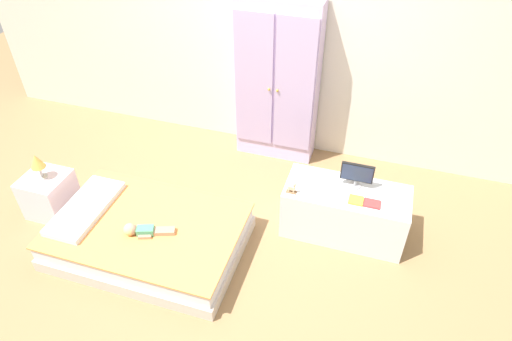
{
  "coord_description": "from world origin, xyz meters",
  "views": [
    {
      "loc": [
        1.04,
        -2.31,
        2.82
      ],
      "look_at": [
        0.2,
        0.34,
        0.56
      ],
      "focal_mm": 31.38,
      "sensor_mm": 36.0,
      "label": 1
    }
  ],
  "objects_px": {
    "nightstand": "(49,194)",
    "doll": "(140,230)",
    "rocking_horse_toy": "(292,188)",
    "tv_stand": "(344,212)",
    "book_red": "(372,204)",
    "bed": "(149,236)",
    "book_yellow": "(356,200)",
    "tv_monitor": "(357,174)",
    "wardrobe": "(278,82)",
    "table_lamp": "(37,162)"
  },
  "relations": [
    {
      "from": "nightstand",
      "to": "wardrobe",
      "type": "distance_m",
      "value": 2.3
    },
    {
      "from": "rocking_horse_toy",
      "to": "tv_stand",
      "type": "bearing_deg",
      "value": 19.85
    },
    {
      "from": "nightstand",
      "to": "rocking_horse_toy",
      "type": "distance_m",
      "value": 2.14
    },
    {
      "from": "bed",
      "to": "wardrobe",
      "type": "xyz_separation_m",
      "value": [
        0.62,
        1.6,
        0.68
      ]
    },
    {
      "from": "tv_monitor",
      "to": "book_red",
      "type": "bearing_deg",
      "value": -48.34
    },
    {
      "from": "bed",
      "to": "book_yellow",
      "type": "bearing_deg",
      "value": 19.64
    },
    {
      "from": "table_lamp",
      "to": "book_yellow",
      "type": "distance_m",
      "value": 2.61
    },
    {
      "from": "nightstand",
      "to": "table_lamp",
      "type": "distance_m",
      "value": 0.36
    },
    {
      "from": "table_lamp",
      "to": "wardrobe",
      "type": "relative_size",
      "value": 0.15
    },
    {
      "from": "wardrobe",
      "to": "book_red",
      "type": "height_order",
      "value": "wardrobe"
    },
    {
      "from": "rocking_horse_toy",
      "to": "book_red",
      "type": "distance_m",
      "value": 0.62
    },
    {
      "from": "nightstand",
      "to": "tv_monitor",
      "type": "height_order",
      "value": "tv_monitor"
    },
    {
      "from": "bed",
      "to": "nightstand",
      "type": "distance_m",
      "value": 1.04
    },
    {
      "from": "bed",
      "to": "tv_monitor",
      "type": "bearing_deg",
      "value": 25.63
    },
    {
      "from": "doll",
      "to": "wardrobe",
      "type": "height_order",
      "value": "wardrobe"
    },
    {
      "from": "bed",
      "to": "table_lamp",
      "type": "height_order",
      "value": "table_lamp"
    },
    {
      "from": "book_red",
      "to": "doll",
      "type": "bearing_deg",
      "value": -158.66
    },
    {
      "from": "bed",
      "to": "tv_stand",
      "type": "bearing_deg",
      "value": 23.87
    },
    {
      "from": "nightstand",
      "to": "doll",
      "type": "bearing_deg",
      "value": -12.54
    },
    {
      "from": "doll",
      "to": "table_lamp",
      "type": "xyz_separation_m",
      "value": [
        -1.03,
        0.23,
        0.25
      ]
    },
    {
      "from": "wardrobe",
      "to": "rocking_horse_toy",
      "type": "relative_size",
      "value": 15.76
    },
    {
      "from": "wardrobe",
      "to": "tv_monitor",
      "type": "bearing_deg",
      "value": -44.27
    },
    {
      "from": "bed",
      "to": "book_yellow",
      "type": "distance_m",
      "value": 1.68
    },
    {
      "from": "doll",
      "to": "book_yellow",
      "type": "xyz_separation_m",
      "value": [
        1.55,
        0.65,
        0.17
      ]
    },
    {
      "from": "doll",
      "to": "bed",
      "type": "bearing_deg",
      "value": 91.67
    },
    {
      "from": "nightstand",
      "to": "tv_stand",
      "type": "relative_size",
      "value": 0.39
    },
    {
      "from": "bed",
      "to": "doll",
      "type": "relative_size",
      "value": 3.91
    },
    {
      "from": "doll",
      "to": "nightstand",
      "type": "height_order",
      "value": "nightstand"
    },
    {
      "from": "wardrobe",
      "to": "book_yellow",
      "type": "height_order",
      "value": "wardrobe"
    },
    {
      "from": "wardrobe",
      "to": "table_lamp",
      "type": "bearing_deg",
      "value": -138.3
    },
    {
      "from": "tv_stand",
      "to": "tv_monitor",
      "type": "relative_size",
      "value": 3.85
    },
    {
      "from": "nightstand",
      "to": "tv_stand",
      "type": "height_order",
      "value": "tv_stand"
    },
    {
      "from": "wardrobe",
      "to": "tv_monitor",
      "type": "xyz_separation_m",
      "value": [
        0.9,
        -0.87,
        -0.22
      ]
    },
    {
      "from": "book_red",
      "to": "tv_stand",
      "type": "bearing_deg",
      "value": 153.38
    },
    {
      "from": "wardrobe",
      "to": "book_red",
      "type": "relative_size",
      "value": 12.71
    },
    {
      "from": "rocking_horse_toy",
      "to": "tv_monitor",
      "type": "bearing_deg",
      "value": 26.11
    },
    {
      "from": "rocking_horse_toy",
      "to": "wardrobe",
      "type": "bearing_deg",
      "value": 111.44
    },
    {
      "from": "wardrobe",
      "to": "tv_stand",
      "type": "height_order",
      "value": "wardrobe"
    },
    {
      "from": "tv_monitor",
      "to": "book_yellow",
      "type": "bearing_deg",
      "value": -79.85
    },
    {
      "from": "rocking_horse_toy",
      "to": "book_yellow",
      "type": "distance_m",
      "value": 0.5
    },
    {
      "from": "tv_monitor",
      "to": "wardrobe",
      "type": "bearing_deg",
      "value": 135.73
    },
    {
      "from": "table_lamp",
      "to": "book_red",
      "type": "xyz_separation_m",
      "value": [
        2.7,
        0.42,
        -0.08
      ]
    },
    {
      "from": "tv_monitor",
      "to": "rocking_horse_toy",
      "type": "height_order",
      "value": "tv_monitor"
    },
    {
      "from": "table_lamp",
      "to": "wardrobe",
      "type": "bearing_deg",
      "value": 41.7
    },
    {
      "from": "nightstand",
      "to": "book_yellow",
      "type": "xyz_separation_m",
      "value": [
        2.58,
        0.42,
        0.27
      ]
    },
    {
      "from": "tv_monitor",
      "to": "nightstand",
      "type": "bearing_deg",
      "value": -166.79
    },
    {
      "from": "doll",
      "to": "wardrobe",
      "type": "relative_size",
      "value": 0.24
    },
    {
      "from": "doll",
      "to": "rocking_horse_toy",
      "type": "xyz_separation_m",
      "value": [
        1.05,
        0.6,
        0.2
      ]
    },
    {
      "from": "nightstand",
      "to": "book_yellow",
      "type": "height_order",
      "value": "book_yellow"
    },
    {
      "from": "tv_stand",
      "to": "book_red",
      "type": "bearing_deg",
      "value": -26.62
    }
  ]
}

